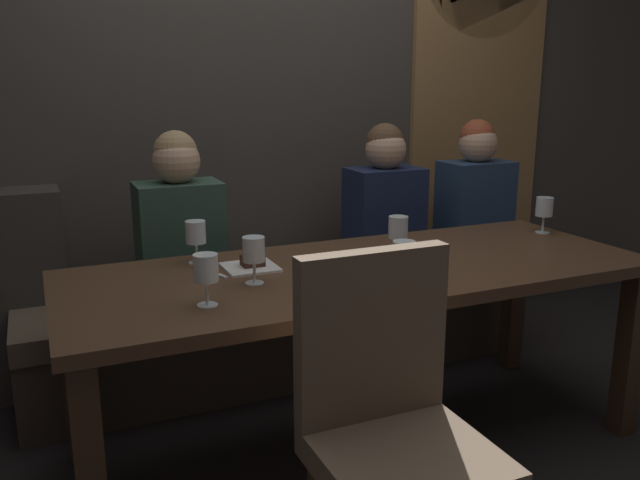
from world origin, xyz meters
name	(u,v)px	position (x,y,z in m)	size (l,w,h in m)	color
ground	(360,443)	(0.00, 0.00, 0.00)	(9.00, 9.00, 0.00)	black
back_wall_tiled	(255,63)	(0.00, 1.22, 1.50)	(6.00, 0.12, 3.00)	#423D38
arched_door	(478,89)	(1.35, 1.15, 1.36)	(0.90, 0.05, 2.55)	olive
dining_table	(363,289)	(0.00, 0.00, 0.65)	(2.20, 0.84, 0.74)	#412B1C
banquette_bench	(295,330)	(0.00, 0.70, 0.23)	(2.50, 0.44, 0.45)	#40352A
chair_near_side	(391,413)	(-0.29, -0.72, 0.56)	(0.44, 0.44, 0.98)	#4C3321
diner_redhead	(180,225)	(-0.54, 0.67, 0.81)	(0.36, 0.24, 0.76)	#2D473D
diner_bearded	(384,205)	(0.49, 0.72, 0.81)	(0.36, 0.24, 0.76)	#192342
diner_far_end	(475,197)	(1.04, 0.72, 0.81)	(0.36, 0.24, 0.77)	navy
wine_glass_center_back	(254,251)	(-0.44, -0.04, 0.86)	(0.08, 0.08, 0.16)	silver
wine_glass_end_right	(404,255)	(-0.01, -0.30, 0.86)	(0.08, 0.08, 0.16)	silver
wine_glass_far_left	(206,269)	(-0.64, -0.19, 0.86)	(0.08, 0.08, 0.16)	silver
wine_glass_near_left	(398,229)	(0.18, 0.06, 0.85)	(0.08, 0.08, 0.16)	silver
wine_glass_end_left	(544,208)	(1.00, 0.16, 0.86)	(0.08, 0.08, 0.16)	silver
wine_glass_far_right	(196,234)	(-0.56, 0.29, 0.85)	(0.08, 0.08, 0.16)	silver
dessert_plate	(251,265)	(-0.39, 0.14, 0.75)	(0.19, 0.19, 0.05)	white
fork_on_table	(213,273)	(-0.54, 0.14, 0.74)	(0.02, 0.17, 0.01)	silver
folded_napkin	(354,275)	(-0.09, -0.10, 0.74)	(0.11, 0.10, 0.01)	silver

